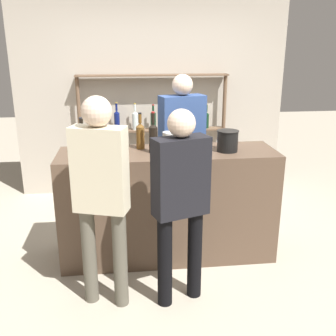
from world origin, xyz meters
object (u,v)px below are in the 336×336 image
(counter_bottle_2, at_px, (97,141))
(customer_left, at_px, (101,187))
(counter_bottle_1, at_px, (82,141))
(ice_bucket, at_px, (228,141))
(counter_bottle_0, at_px, (153,137))
(server_behind_counter, at_px, (182,140))
(cork_jar, at_px, (170,141))
(counter_bottle_3, at_px, (140,135))
(wine_glass, at_px, (186,144))
(customer_center, at_px, (181,194))

(counter_bottle_2, xyz_separation_m, customer_left, (0.05, -0.63, -0.20))
(counter_bottle_1, xyz_separation_m, ice_bucket, (1.31, 0.02, -0.04))
(counter_bottle_1, bearing_deg, counter_bottle_0, 5.38)
(counter_bottle_2, relative_size, server_behind_counter, 0.21)
(ice_bucket, bearing_deg, counter_bottle_0, 177.13)
(counter_bottle_1, height_order, cork_jar, counter_bottle_1)
(counter_bottle_2, bearing_deg, counter_bottle_3, 28.39)
(cork_jar, height_order, server_behind_counter, server_behind_counter)
(counter_bottle_2, distance_m, wine_glass, 0.78)
(server_behind_counter, bearing_deg, customer_center, -23.31)
(cork_jar, relative_size, customer_left, 0.10)
(counter_bottle_2, bearing_deg, wine_glass, -7.27)
(customer_center, relative_size, server_behind_counter, 0.92)
(counter_bottle_2, distance_m, cork_jar, 0.69)
(wine_glass, relative_size, customer_center, 0.10)
(counter_bottle_2, relative_size, cork_jar, 2.21)
(counter_bottle_3, relative_size, wine_glass, 2.18)
(wine_glass, bearing_deg, ice_bucket, 16.73)
(counter_bottle_1, distance_m, customer_left, 0.69)
(counter_bottle_0, height_order, cork_jar, counter_bottle_0)
(customer_center, height_order, server_behind_counter, server_behind_counter)
(ice_bucket, relative_size, customer_left, 0.12)
(ice_bucket, bearing_deg, customer_center, -127.94)
(ice_bucket, xyz_separation_m, customer_left, (-1.14, -0.66, -0.16))
(counter_bottle_2, distance_m, customer_left, 0.67)
(wine_glass, distance_m, cork_jar, 0.29)
(counter_bottle_0, xyz_separation_m, ice_bucket, (0.69, -0.03, -0.05))
(counter_bottle_3, height_order, ice_bucket, counter_bottle_3)
(cork_jar, relative_size, server_behind_counter, 0.10)
(cork_jar, xyz_separation_m, customer_left, (-0.61, -0.80, -0.14))
(counter_bottle_2, bearing_deg, cork_jar, 13.87)
(customer_left, xyz_separation_m, customer_center, (0.60, -0.03, -0.07))
(counter_bottle_0, relative_size, ice_bucket, 1.86)
(counter_bottle_0, height_order, counter_bottle_1, counter_bottle_0)
(counter_bottle_0, relative_size, counter_bottle_3, 1.09)
(cork_jar, bearing_deg, customer_center, -91.04)
(customer_center, bearing_deg, wine_glass, -31.28)
(counter_bottle_2, xyz_separation_m, counter_bottle_3, (0.39, 0.21, -0.01))
(counter_bottle_2, distance_m, counter_bottle_3, 0.45)
(counter_bottle_1, distance_m, ice_bucket, 1.32)
(counter_bottle_3, height_order, customer_left, customer_left)
(counter_bottle_3, height_order, wine_glass, counter_bottle_3)
(counter_bottle_1, xyz_separation_m, customer_center, (0.78, -0.67, -0.27))
(counter_bottle_3, height_order, server_behind_counter, server_behind_counter)
(counter_bottle_2, bearing_deg, customer_left, -85.28)
(ice_bucket, distance_m, server_behind_counter, 0.84)
(cork_jar, bearing_deg, counter_bottle_0, -147.16)
(server_behind_counter, bearing_deg, ice_bucket, 7.60)
(customer_left, distance_m, customer_center, 0.60)
(counter_bottle_2, relative_size, wine_glass, 2.29)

